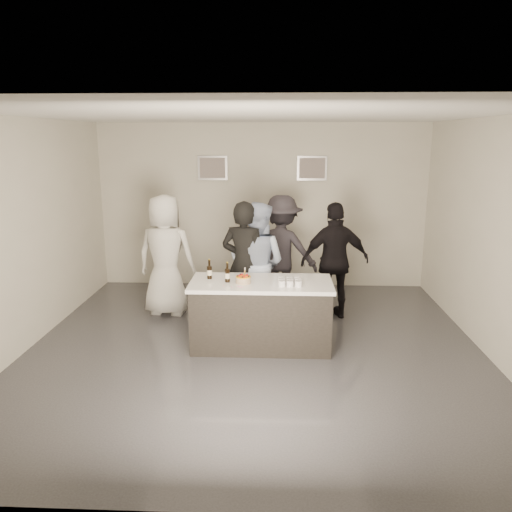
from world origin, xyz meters
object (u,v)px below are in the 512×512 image
at_px(cake, 243,280).
at_px(person_guest_back, 282,251).
at_px(beer_bottle_a, 209,269).
at_px(person_main_blue, 257,264).
at_px(beer_bottle_b, 227,272).
at_px(person_main_black, 244,265).
at_px(person_guest_right, 335,261).
at_px(bar_counter, 261,314).
at_px(person_guest_left, 166,255).

height_order(cake, person_guest_back, person_guest_back).
height_order(beer_bottle_a, person_main_blue, person_main_blue).
relative_size(beer_bottle_b, person_main_black, 0.14).
distance_m(person_guest_right, person_guest_back, 1.01).
bearing_deg(person_main_black, beer_bottle_b, 94.08).
relative_size(bar_counter, cake, 9.57).
distance_m(bar_counter, person_guest_left, 2.02).
xyz_separation_m(beer_bottle_b, person_guest_left, (-1.09, 1.25, -0.08)).
height_order(person_guest_left, person_guest_right, person_guest_left).
relative_size(beer_bottle_b, person_guest_back, 0.14).
bearing_deg(person_guest_back, beer_bottle_b, 80.78).
distance_m(person_guest_left, person_guest_back, 1.89).
xyz_separation_m(person_guest_right, person_guest_back, (-0.81, 0.60, 0.02)).
bearing_deg(bar_counter, cake, -160.71).
bearing_deg(person_guest_left, bar_counter, 150.27).
distance_m(beer_bottle_a, person_guest_left, 1.39).
xyz_separation_m(person_main_black, person_guest_right, (1.36, 0.45, -0.04)).
distance_m(beer_bottle_b, person_main_black, 0.78).
height_order(cake, beer_bottle_a, beer_bottle_a).
height_order(bar_counter, beer_bottle_b, beer_bottle_b).
bearing_deg(cake, beer_bottle_b, 169.17).
bearing_deg(person_main_black, person_guest_back, -100.69).
height_order(beer_bottle_a, person_guest_back, person_guest_back).
distance_m(cake, beer_bottle_a, 0.51).
distance_m(person_main_blue, person_guest_left, 1.47).
xyz_separation_m(cake, beer_bottle_a, (-0.46, 0.18, 0.09)).
xyz_separation_m(cake, person_guest_right, (1.32, 1.25, -0.04)).
relative_size(person_main_black, person_main_blue, 1.02).
xyz_separation_m(person_main_blue, person_guest_left, (-1.43, 0.33, 0.03)).
relative_size(person_guest_left, person_guest_right, 1.06).
xyz_separation_m(cake, beer_bottle_b, (-0.21, 0.04, 0.09)).
relative_size(bar_counter, person_main_blue, 1.01).
distance_m(person_main_blue, person_guest_right, 1.22).
xyz_separation_m(beer_bottle_b, person_guest_right, (1.53, 1.21, -0.13)).
distance_m(bar_counter, person_guest_right, 1.66).
relative_size(cake, beer_bottle_b, 0.75).
bearing_deg(person_guest_right, person_guest_left, -10.42).
relative_size(bar_counter, person_guest_left, 0.98).
bearing_deg(bar_counter, person_guest_right, 47.02).
relative_size(cake, person_main_black, 0.10).
height_order(person_main_blue, person_guest_right, person_main_blue).
bearing_deg(person_main_blue, beer_bottle_b, 92.86).
height_order(person_main_blue, person_guest_back, same).
distance_m(cake, person_main_black, 0.80).
height_order(bar_counter, person_guest_left, person_guest_left).
height_order(beer_bottle_b, person_guest_left, person_guest_left).
height_order(beer_bottle_b, person_guest_back, person_guest_back).
relative_size(beer_bottle_a, person_main_blue, 0.14).
bearing_deg(person_guest_left, person_guest_back, -154.10).
relative_size(person_guest_left, person_guest_back, 1.04).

